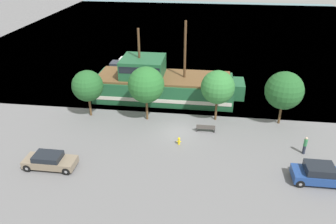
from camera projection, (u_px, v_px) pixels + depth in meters
name	position (u px, v px, depth m)	size (l,w,h in m)	color
ground_plane	(178.00, 132.00, 33.49)	(160.00, 160.00, 0.00)	slate
water_surface	(198.00, 30.00, 72.23)	(80.00, 80.00, 0.00)	slate
pirate_ship	(162.00, 84.00, 40.13)	(18.02, 5.96, 9.56)	#1E5633
moored_boat_dockside	(131.00, 64.00, 50.26)	(6.58, 1.97, 1.60)	#2D333D
parked_car_curb_front	(50.00, 161.00, 27.93)	(4.42, 1.83, 1.34)	#7F705B
parked_car_curb_mid	(320.00, 174.00, 26.18)	(4.26, 1.99, 1.60)	navy
fire_hydrant	(179.00, 141.00, 31.27)	(0.42, 0.25, 0.76)	yellow
bench_promenade_east	(206.00, 128.00, 33.34)	(1.91, 0.45, 0.85)	#4C4742
pedestrian_walking_near	(305.00, 145.00, 29.69)	(0.32, 0.32, 1.75)	#232838
tree_row_east	(88.00, 86.00, 35.14)	(3.38, 3.38, 5.26)	brown
tree_row_mideast	(146.00, 85.00, 34.09)	(3.83, 3.83, 5.98)	brown
tree_row_midwest	(218.00, 87.00, 34.13)	(3.55, 3.55, 5.61)	brown
tree_row_west	(284.00, 91.00, 33.42)	(3.92, 3.92, 5.77)	brown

